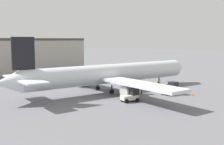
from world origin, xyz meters
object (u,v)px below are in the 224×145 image
object	(u,v)px
airplane	(108,74)
baggage_tug	(131,96)
pushback_tug	(171,89)
safety_cone_near	(193,95)
belt_loader_truck	(136,88)
ground_crew_worker	(160,83)

from	to	relation	value
airplane	baggage_tug	bearing A→B (deg)	-102.22
pushback_tug	safety_cone_near	xyz separation A→B (m)	(1.65, -3.58, -0.79)
belt_loader_truck	pushback_tug	xyz separation A→B (m)	(4.62, -4.64, -0.03)
airplane	belt_loader_truck	bearing A→B (deg)	-63.46
airplane	belt_loader_truck	size ratio (longest dim) A/B	14.12
airplane	ground_crew_worker	xyz separation A→B (m)	(12.12, -3.36, -2.55)
baggage_tug	safety_cone_near	distance (m)	12.36
ground_crew_worker	airplane	bearing A→B (deg)	-162.73
ground_crew_worker	safety_cone_near	world-z (taller)	ground_crew_worker
safety_cone_near	baggage_tug	bearing A→B (deg)	157.88
airplane	ground_crew_worker	bearing A→B (deg)	-8.06
ground_crew_worker	pushback_tug	world-z (taller)	pushback_tug
pushback_tug	ground_crew_worker	bearing A→B (deg)	56.82
baggage_tug	belt_loader_truck	world-z (taller)	belt_loader_truck
airplane	ground_crew_worker	size ratio (longest dim) A/B	26.95
airplane	belt_loader_truck	world-z (taller)	airplane
ground_crew_worker	belt_loader_truck	bearing A→B (deg)	-135.28
airplane	baggage_tug	size ratio (longest dim) A/B	13.79
baggage_tug	pushback_tug	distance (m)	9.84
pushback_tug	safety_cone_near	size ratio (longest dim) A/B	5.69
pushback_tug	safety_cone_near	distance (m)	4.02
pushback_tug	safety_cone_near	bearing A→B (deg)	-59.00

